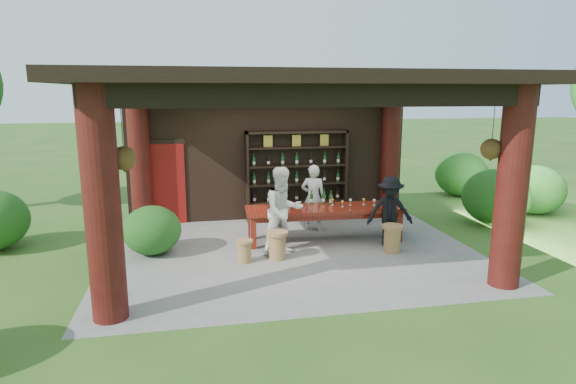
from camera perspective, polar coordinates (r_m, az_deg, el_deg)
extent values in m
plane|color=#2D5119|center=(9.90, 0.45, -6.99)|extent=(90.00, 90.00, 0.00)
cube|color=slate|center=(9.92, 0.45, -7.27)|extent=(7.40, 5.90, 0.10)
cube|color=black|center=(12.18, -2.14, 4.53)|extent=(7.00, 0.18, 3.30)
cube|color=maroon|center=(12.06, -14.34, 0.96)|extent=(0.95, 0.06, 2.00)
cylinder|color=#380C0A|center=(7.07, -21.14, -1.60)|extent=(0.50, 0.50, 3.30)
cylinder|color=#380C0A|center=(8.59, 25.01, 0.35)|extent=(0.50, 0.50, 3.30)
cylinder|color=#380C0A|center=(11.90, -17.17, 3.84)|extent=(0.50, 0.50, 3.30)
cylinder|color=#380C0A|center=(12.86, 12.04, 4.66)|extent=(0.50, 0.50, 3.30)
cube|color=black|center=(7.04, 4.50, 11.43)|extent=(6.70, 0.35, 0.35)
cube|color=black|center=(9.27, -19.33, 10.90)|extent=(0.30, 5.20, 0.30)
cube|color=black|center=(10.48, 17.94, 11.02)|extent=(0.30, 5.20, 0.30)
cube|color=black|center=(9.38, 0.48, 13.08)|extent=(7.50, 6.00, 0.20)
cylinder|color=black|center=(7.07, -19.05, 6.57)|extent=(0.01, 0.01, 0.75)
cone|color=black|center=(7.12, -18.81, 2.93)|extent=(0.32, 0.32, 0.18)
sphere|color=#1E5919|center=(7.11, -18.87, 3.80)|extent=(0.34, 0.34, 0.34)
cylinder|color=black|center=(8.46, 23.14, 7.02)|extent=(0.01, 0.01, 0.75)
cone|color=black|center=(8.50, 22.89, 3.97)|extent=(0.32, 0.32, 0.18)
sphere|color=#1E5919|center=(8.49, 22.95, 4.71)|extent=(0.34, 0.34, 0.34)
cube|color=#56160C|center=(10.42, 4.34, -2.00)|extent=(3.42, 1.01, 0.08)
cube|color=#56160C|center=(10.45, 4.34, -2.54)|extent=(3.22, 0.86, 0.12)
cube|color=#56160C|center=(9.97, -4.14, -4.88)|extent=(0.12, 0.12, 0.67)
cube|color=#56160C|center=(10.67, 13.01, -4.03)|extent=(0.12, 0.12, 0.67)
cube|color=#56160C|center=(10.61, -4.44, -3.85)|extent=(0.12, 0.12, 0.67)
cube|color=#56160C|center=(11.28, 11.76, -3.12)|extent=(0.12, 0.12, 0.67)
cylinder|color=olive|center=(9.38, -1.28, -6.51)|extent=(0.33, 0.33, 0.49)
cylinder|color=olive|center=(9.30, -1.29, -4.90)|extent=(0.42, 0.42, 0.07)
cylinder|color=olive|center=(10.00, 12.23, -5.59)|extent=(0.34, 0.34, 0.49)
cylinder|color=olive|center=(9.93, 12.30, -4.04)|extent=(0.43, 0.43, 0.07)
cylinder|color=olive|center=(9.26, -5.17, -7.14)|extent=(0.26, 0.26, 0.38)
cylinder|color=olive|center=(9.20, -5.20, -5.86)|extent=(0.33, 0.33, 0.05)
imported|color=beige|center=(11.19, 3.01, -0.67)|extent=(0.66, 0.56, 1.55)
imported|color=white|center=(9.52, -0.57, -2.26)|extent=(1.01, 0.88, 1.76)
imported|color=black|center=(10.28, 11.99, -2.26)|extent=(1.03, 0.70, 1.48)
cube|color=#BF6672|center=(10.19, -0.56, -1.65)|extent=(0.27, 0.19, 0.14)
ellipsoid|color=#194C14|center=(12.78, 23.38, -0.98)|extent=(1.60, 1.60, 1.36)
ellipsoid|color=#194C14|center=(15.90, 19.83, 1.64)|extent=(1.60, 1.60, 1.36)
ellipsoid|color=#194C14|center=(14.33, 27.17, -0.12)|extent=(1.53, 1.53, 1.30)
ellipsoid|color=#194C14|center=(9.99, -15.79, -4.78)|extent=(1.15, 1.15, 0.98)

